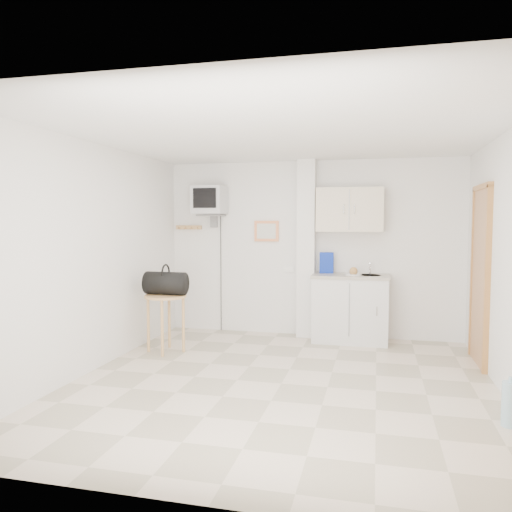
% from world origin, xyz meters
% --- Properties ---
extents(ground, '(4.50, 4.50, 0.00)m').
position_xyz_m(ground, '(0.00, 0.00, 0.00)').
color(ground, beige).
rests_on(ground, ground).
extents(room_envelope, '(4.24, 4.54, 2.55)m').
position_xyz_m(room_envelope, '(0.24, 0.09, 1.54)').
color(room_envelope, white).
rests_on(room_envelope, ground).
extents(kitchenette, '(1.03, 0.58, 2.10)m').
position_xyz_m(kitchenette, '(0.57, 2.00, 0.80)').
color(kitchenette, silver).
rests_on(kitchenette, ground).
extents(crt_television, '(0.44, 0.45, 2.15)m').
position_xyz_m(crt_television, '(-1.45, 2.02, 1.94)').
color(crt_television, slate).
rests_on(crt_television, ground).
extents(round_table, '(0.52, 0.52, 0.72)m').
position_xyz_m(round_table, '(-1.64, 0.87, 0.60)').
color(round_table, tan).
rests_on(round_table, ground).
extents(duffel_bag, '(0.53, 0.30, 0.39)m').
position_xyz_m(duffel_bag, '(-1.66, 0.91, 0.87)').
color(duffel_bag, black).
rests_on(duffel_bag, round_table).
extents(water_bottle, '(0.13, 0.13, 0.40)m').
position_xyz_m(water_bottle, '(1.98, -0.60, 0.18)').
color(water_bottle, '#92B8CA').
rests_on(water_bottle, ground).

